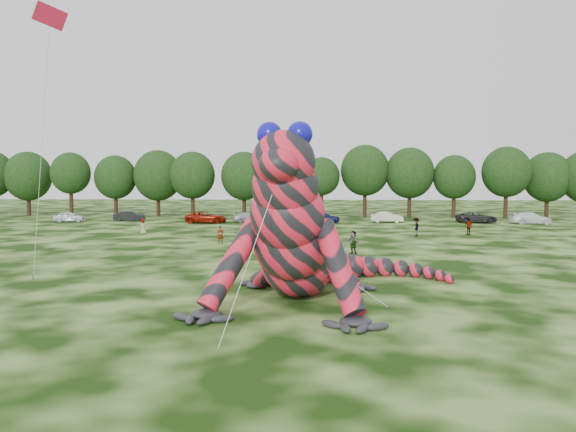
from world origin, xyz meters
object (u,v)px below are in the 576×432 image
(tree_5, at_px, (158,183))
(car_3, at_px, (250,217))
(car_4, at_px, (322,217))
(inflatable_gecko, at_px, (300,213))
(tree_7, at_px, (244,185))
(tree_13, at_px, (506,182))
(tree_8, at_px, (285,186))
(car_7, at_px, (531,218))
(tree_6, at_px, (193,184))
(tree_12, at_px, (454,186))
(tree_11, at_px, (410,182))
(car_0, at_px, (69,217))
(tree_3, at_px, (71,185))
(tree_9, at_px, (321,187))
(car_1, at_px, (129,216))
(car_6, at_px, (477,217))
(spectator_4, at_px, (143,227))
(car_5, at_px, (387,217))
(spectator_5, at_px, (353,242))
(flying_kite, at_px, (49,37))
(tree_4, at_px, (116,186))
(spectator_3, at_px, (468,227))
(spectator_2, at_px, (416,227))
(spectator_0, at_px, (220,235))
(tree_2, at_px, (28,184))
(tree_10, at_px, (365,181))
(car_2, at_px, (206,217))
(tree_14, at_px, (547,185))
(spectator_1, at_px, (247,232))

(tree_5, bearing_deg, car_3, -34.85)
(car_4, bearing_deg, inflatable_gecko, -171.94)
(tree_7, xyz_separation_m, tree_13, (37.21, 0.32, 0.33))
(tree_8, bearing_deg, car_7, -17.67)
(tree_6, distance_m, tree_12, 37.58)
(tree_11, height_order, car_0, tree_11)
(tree_3, distance_m, car_7, 63.55)
(tree_6, bearing_deg, tree_7, 0.92)
(tree_9, bearing_deg, car_1, -162.28)
(inflatable_gecko, xyz_separation_m, tree_3, (-35.26, 53.33, 0.63))
(tree_6, relative_size, car_6, 1.87)
(tree_6, relative_size, spectator_4, 6.06)
(car_4, bearing_deg, car_5, -73.02)
(car_3, height_order, spectator_5, spectator_5)
(flying_kite, distance_m, tree_6, 54.60)
(tree_4, bearing_deg, spectator_3, -29.04)
(tree_7, distance_m, spectator_3, 34.93)
(spectator_2, bearing_deg, tree_13, 164.44)
(tree_6, distance_m, tree_11, 31.38)
(spectator_0, bearing_deg, tree_12, 43.59)
(spectator_4, bearing_deg, tree_13, -160.25)
(tree_5, distance_m, spectator_4, 27.06)
(car_1, height_order, car_3, car_1)
(tree_9, distance_m, car_3, 13.63)
(tree_3, bearing_deg, car_1, -34.78)
(flying_kite, height_order, spectator_3, flying_kite)
(tree_2, bearing_deg, car_4, -13.92)
(tree_10, relative_size, car_4, 2.38)
(flying_kite, bearing_deg, tree_8, 81.39)
(car_1, bearing_deg, car_0, 95.02)
(car_3, bearing_deg, spectator_5, -169.12)
(tree_12, relative_size, car_5, 2.16)
(car_3, distance_m, spectator_4, 18.15)
(flying_kite, relative_size, car_2, 2.76)
(tree_10, xyz_separation_m, spectator_0, (-15.42, -33.93, -4.47))
(tree_11, height_order, spectator_3, tree_11)
(tree_9, height_order, car_5, tree_9)
(inflatable_gecko, bearing_deg, tree_4, 126.11)
(flying_kite, relative_size, spectator_0, 9.37)
(flying_kite, height_order, tree_13, flying_kite)
(flying_kite, height_order, tree_7, flying_kite)
(tree_14, bearing_deg, tree_7, -177.48)
(car_2, bearing_deg, car_5, -88.90)
(flying_kite, bearing_deg, car_4, 73.25)
(car_5, height_order, spectator_1, spectator_1)
(car_3, bearing_deg, car_4, -101.47)
(tree_9, xyz_separation_m, tree_10, (6.33, 1.23, 0.91))
(tree_7, xyz_separation_m, car_3, (1.90, -8.77, -4.08))
(tree_11, relative_size, spectator_0, 6.44)
(tree_6, relative_size, tree_11, 0.94)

